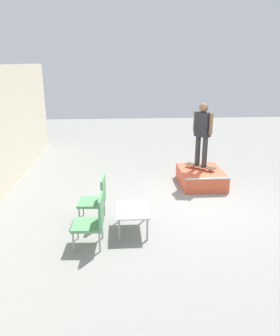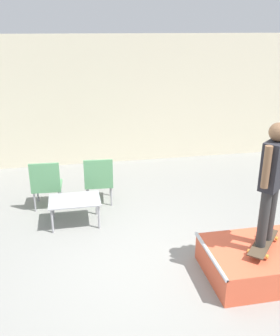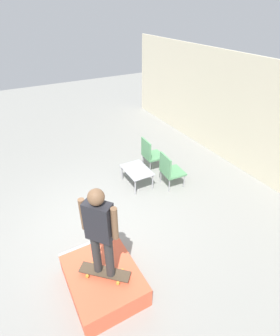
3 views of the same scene
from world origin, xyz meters
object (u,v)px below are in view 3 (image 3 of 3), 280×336
(skate_ramp_box, at_px, (103,279))
(skateboard_on_ramp, at_px, (105,272))
(person_skater, at_px, (100,229))
(patio_chair_left, at_px, (150,153))
(patio_chair_right, at_px, (170,170))
(coffee_table, at_px, (137,171))

(skate_ramp_box, xyz_separation_m, skateboard_on_ramp, (0.08, 0.01, 0.28))
(person_skater, relative_size, patio_chair_left, 1.75)
(patio_chair_left, bearing_deg, skateboard_on_ramp, 141.38)
(patio_chair_left, bearing_deg, patio_chair_right, -177.02)
(skate_ramp_box, xyz_separation_m, person_skater, (0.08, 0.01, 1.23))
(patio_chair_left, bearing_deg, person_skater, 141.38)
(skate_ramp_box, bearing_deg, skateboard_on_ramp, 9.89)
(coffee_table, bearing_deg, skate_ramp_box, -39.01)
(skate_ramp_box, height_order, skateboard_on_ramp, skateboard_on_ramp)
(person_skater, relative_size, patio_chair_right, 1.75)
(skate_ramp_box, bearing_deg, coffee_table, 140.99)
(person_skater, distance_m, patio_chair_left, 3.98)
(person_skater, bearing_deg, coffee_table, 102.76)
(skate_ramp_box, distance_m, skateboard_on_ramp, 0.29)
(skateboard_on_ramp, distance_m, coffee_table, 3.06)
(skateboard_on_ramp, height_order, patio_chair_left, patio_chair_left)
(skateboard_on_ramp, distance_m, patio_chair_right, 3.22)
(person_skater, xyz_separation_m, coffee_table, (-2.41, 1.88, -1.04))
(person_skater, bearing_deg, skateboard_on_ramp, 133.51)
(person_skater, xyz_separation_m, patio_chair_left, (-2.89, 2.57, -0.94))
(person_skater, bearing_deg, patio_chair_left, 99.04)
(patio_chair_left, bearing_deg, coffee_table, 127.79)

